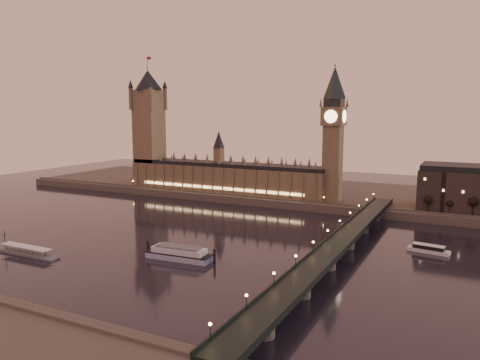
{
  "coord_description": "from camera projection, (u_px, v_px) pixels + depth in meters",
  "views": [
    {
      "loc": [
        150.97,
        -229.92,
        74.59
      ],
      "look_at": [
        17.68,
        35.0,
        31.07
      ],
      "focal_mm": 35.0,
      "sensor_mm": 36.0,
      "label": 1
    }
  ],
  "objects": [
    {
      "name": "pontoon_pier",
      "position": [
        27.0,
        253.0,
        245.52
      ],
      "size": [
        40.41,
        6.74,
        10.78
      ],
      "color": "#595B5E",
      "rests_on": "ground"
    },
    {
      "name": "bare_tree_0",
      "position": [
        431.0,
        201.0,
        319.16
      ],
      "size": [
        5.28,
        5.28,
        10.73
      ],
      "color": "black",
      "rests_on": "ground"
    },
    {
      "name": "bare_tree_2",
      "position": [
        476.0,
        205.0,
        306.98
      ],
      "size": [
        5.28,
        5.28,
        10.73
      ],
      "color": "black",
      "rests_on": "ground"
    },
    {
      "name": "cruise_boat_c",
      "position": [
        429.0,
        249.0,
        249.39
      ],
      "size": [
        21.93,
        8.76,
        4.27
      ],
      "rotation": [
        0.0,
        0.0,
        -0.14
      ],
      "color": "silver",
      "rests_on": "ground"
    },
    {
      "name": "bare_tree_1",
      "position": [
        453.0,
        203.0,
        313.07
      ],
      "size": [
        5.28,
        5.28,
        10.73
      ],
      "color": "black",
      "rests_on": "ground"
    },
    {
      "name": "victoria_tower",
      "position": [
        149.0,
        121.0,
        431.94
      ],
      "size": [
        31.68,
        31.68,
        118.0
      ],
      "color": "brown",
      "rests_on": "ground"
    },
    {
      "name": "big_ben",
      "position": [
        333.0,
        126.0,
        354.82
      ],
      "size": [
        17.68,
        17.68,
        104.0
      ],
      "color": "brown",
      "rests_on": "ground"
    },
    {
      "name": "moored_barge",
      "position": [
        179.0,
        253.0,
        237.81
      ],
      "size": [
        40.07,
        11.99,
        7.36
      ],
      "rotation": [
        0.0,
        0.0,
        0.07
      ],
      "color": "#9BA9C5",
      "rests_on": "ground"
    },
    {
      "name": "far_embankment",
      "position": [
        318.0,
        193.0,
        413.24
      ],
      "size": [
        560.0,
        130.0,
        6.0
      ],
      "primitive_type": "cube",
      "color": "#423D35",
      "rests_on": "ground"
    },
    {
      "name": "westminster_bridge",
      "position": [
        338.0,
        247.0,
        239.64
      ],
      "size": [
        13.2,
        260.0,
        15.3
      ],
      "color": "black",
      "rests_on": "ground"
    },
    {
      "name": "ground",
      "position": [
        188.0,
        237.0,
        281.18
      ],
      "size": [
        700.0,
        700.0,
        0.0
      ],
      "primitive_type": "plane",
      "color": "black",
      "rests_on": "ground"
    },
    {
      "name": "palace_of_westminster",
      "position": [
        225.0,
        173.0,
        402.81
      ],
      "size": [
        180.0,
        26.62,
        52.0
      ],
      "color": "brown",
      "rests_on": "ground"
    }
  ]
}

